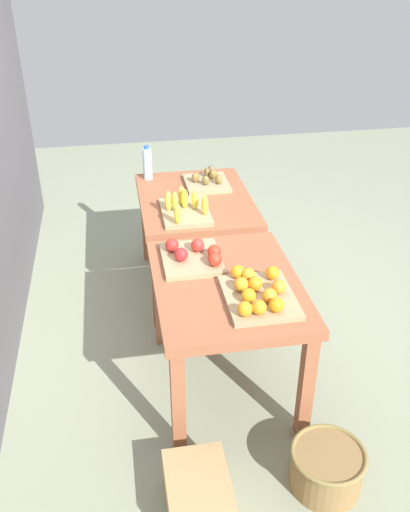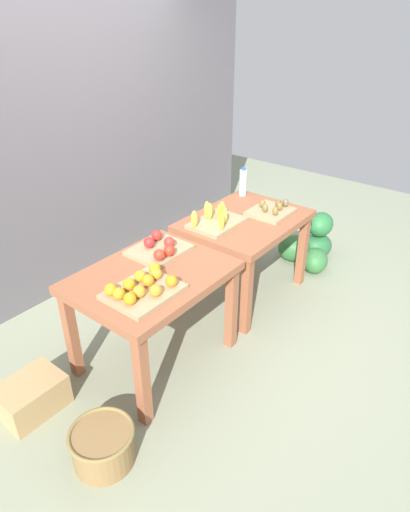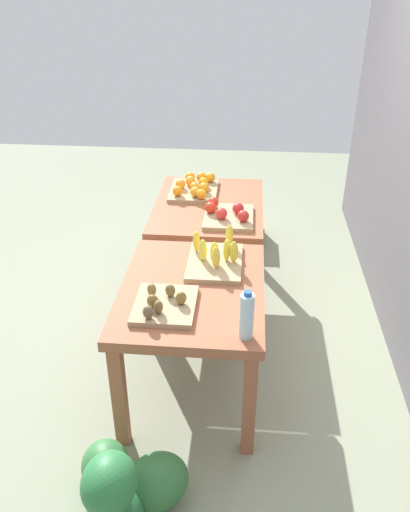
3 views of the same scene
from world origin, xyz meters
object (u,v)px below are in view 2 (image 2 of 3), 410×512
object	(u,v)px
display_table_right	(244,229)
orange_bin	(143,288)
apple_bin	(160,248)
kiwi_bin	(271,210)
display_table_left	(152,287)
watermelon_pile	(310,245)
cardboard_produce_box	(32,396)
banana_crate	(216,220)
water_bottle	(243,182)
wicker_basket	(103,445)

from	to	relation	value
display_table_right	orange_bin	xyz separation A→B (m)	(-1.32, -0.12, 0.15)
apple_bin	kiwi_bin	distance (m)	1.13
display_table_left	orange_bin	size ratio (longest dim) A/B	2.34
apple_bin	watermelon_pile	bearing A→B (deg)	-12.14
watermelon_pile	cardboard_produce_box	xyz separation A→B (m)	(-2.85, 0.53, -0.07)
display_table_right	cardboard_produce_box	bearing A→B (deg)	171.31
display_table_left	watermelon_pile	size ratio (longest dim) A/B	1.60
banana_crate	cardboard_produce_box	size ratio (longest dim) A/B	1.12
apple_bin	kiwi_bin	bearing A→B (deg)	-14.12
cardboard_produce_box	water_bottle	bearing A→B (deg)	0.13
water_bottle	apple_bin	bearing A→B (deg)	-173.14
display_table_right	cardboard_produce_box	distance (m)	2.05
orange_bin	cardboard_produce_box	world-z (taller)	orange_bin
orange_bin	water_bottle	size ratio (longest dim) A/B	1.68
wicker_basket	watermelon_pile	bearing A→B (deg)	2.47
banana_crate	water_bottle	size ratio (longest dim) A/B	1.70
orange_bin	watermelon_pile	world-z (taller)	orange_bin
banana_crate	watermelon_pile	xyz separation A→B (m)	(1.14, -0.34, -0.60)
display_table_right	water_bottle	distance (m)	0.56
display_table_left	banana_crate	xyz separation A→B (m)	(0.86, 0.11, 0.15)
watermelon_pile	water_bottle	bearing A→B (deg)	131.35
orange_bin	apple_bin	distance (m)	0.52
watermelon_pile	cardboard_produce_box	bearing A→B (deg)	169.47
display_table_left	water_bottle	xyz separation A→B (m)	(1.53, 0.31, 0.23)
watermelon_pile	orange_bin	bearing A→B (deg)	177.29
orange_bin	water_bottle	bearing A→B (deg)	13.91
orange_bin	water_bottle	distance (m)	1.79
wicker_basket	apple_bin	bearing A→B (deg)	25.51
kiwi_bin	water_bottle	size ratio (longest dim) A/B	1.37
banana_crate	wicker_basket	bearing A→B (deg)	-164.52
display_table_right	banana_crate	world-z (taller)	banana_crate
apple_bin	wicker_basket	size ratio (longest dim) A/B	1.06
apple_bin	kiwi_bin	world-z (taller)	apple_bin
orange_bin	kiwi_bin	distance (m)	1.54
water_bottle	cardboard_produce_box	world-z (taller)	water_bottle
apple_bin	wicker_basket	bearing A→B (deg)	-154.49
cardboard_produce_box	watermelon_pile	bearing A→B (deg)	-10.53
apple_bin	water_bottle	size ratio (longest dim) A/B	1.52
display_table_left	water_bottle	world-z (taller)	water_bottle
orange_bin	apple_bin	size ratio (longest dim) A/B	1.11
display_table_left	orange_bin	bearing A→B (deg)	-148.31
cardboard_produce_box	wicker_basket	bearing A→B (deg)	-86.62
banana_crate	kiwi_bin	xyz separation A→B (m)	(0.47, -0.24, -0.02)
watermelon_pile	apple_bin	bearing A→B (deg)	167.86
banana_crate	display_table_right	bearing A→B (deg)	-23.44
display_table_right	kiwi_bin	distance (m)	0.28
orange_bin	wicker_basket	size ratio (longest dim) A/B	1.18
kiwi_bin	wicker_basket	bearing A→B (deg)	-173.99
water_bottle	watermelon_pile	world-z (taller)	water_bottle
display_table_left	watermelon_pile	distance (m)	2.07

